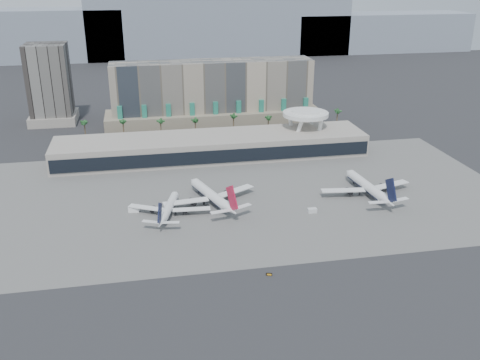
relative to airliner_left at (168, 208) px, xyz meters
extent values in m
plane|color=#232326|center=(28.57, -39.51, -3.20)|extent=(900.00, 900.00, 0.00)
cube|color=#5B5B59|center=(28.57, 15.49, -3.17)|extent=(260.00, 130.00, 0.06)
cube|color=gray|center=(-151.43, 430.49, 24.30)|extent=(260.00, 60.00, 55.00)
cube|color=gray|center=(88.57, 430.49, 31.80)|extent=(300.00, 60.00, 70.00)
cube|color=gray|center=(288.57, 430.49, 19.30)|extent=(220.00, 60.00, 45.00)
cube|color=tan|center=(38.57, 135.49, 17.80)|extent=(130.00, 22.00, 42.00)
cube|color=tan|center=(38.57, 133.49, 1.80)|extent=(140.00, 30.00, 10.00)
cube|color=#257F67|center=(-21.43, 123.49, 5.80)|extent=(3.00, 2.00, 18.00)
cube|color=#257F67|center=(-6.43, 123.49, 5.80)|extent=(3.00, 2.00, 18.00)
cube|color=#257F67|center=(8.57, 123.49, 5.80)|extent=(3.00, 2.00, 18.00)
cube|color=#257F67|center=(23.57, 123.49, 5.80)|extent=(3.00, 2.00, 18.00)
cube|color=#257F67|center=(38.57, 123.49, 5.80)|extent=(3.00, 2.00, 18.00)
cube|color=#257F67|center=(53.57, 123.49, 5.80)|extent=(3.00, 2.00, 18.00)
cube|color=#257F67|center=(68.57, 123.49, 5.80)|extent=(3.00, 2.00, 18.00)
cube|color=#257F67|center=(83.57, 123.49, 5.80)|extent=(3.00, 2.00, 18.00)
cube|color=#257F67|center=(98.57, 123.49, 5.80)|extent=(3.00, 2.00, 18.00)
cube|color=black|center=(-66.43, 160.49, 22.80)|extent=(26.00, 26.00, 52.00)
cube|color=#B0A79A|center=(-66.43, 160.49, -0.20)|extent=(30.00, 30.00, 6.00)
cube|color=#B0A79A|center=(28.57, 70.49, 2.80)|extent=(170.00, 32.00, 12.00)
cube|color=black|center=(28.57, 54.29, 2.30)|extent=(168.00, 0.60, 7.00)
cube|color=black|center=(28.57, 70.49, 10.05)|extent=(170.00, 12.00, 2.50)
cylinder|color=white|center=(89.93, 82.86, 7.80)|extent=(6.98, 6.99, 21.89)
cylinder|color=white|center=(77.20, 82.86, 7.80)|extent=(6.98, 6.99, 21.89)
cylinder|color=white|center=(77.20, 70.13, 7.80)|extent=(6.98, 6.99, 21.89)
cylinder|color=white|center=(89.93, 70.13, 7.80)|extent=(6.98, 6.99, 21.89)
cylinder|color=white|center=(83.57, 76.49, 16.80)|extent=(26.00, 26.00, 2.20)
cylinder|color=white|center=(83.57, 76.49, 18.10)|extent=(16.00, 16.00, 1.20)
cylinder|color=brown|center=(-41.43, 105.49, 2.80)|extent=(0.70, 0.70, 12.00)
sphere|color=#1B451E|center=(-41.43, 105.49, 8.50)|extent=(2.80, 2.80, 2.80)
cylinder|color=brown|center=(-19.43, 105.49, 2.80)|extent=(0.70, 0.70, 12.00)
sphere|color=#1B451E|center=(-19.43, 105.49, 8.50)|extent=(2.80, 2.80, 2.80)
cylinder|color=brown|center=(2.57, 105.49, 2.80)|extent=(0.70, 0.70, 12.00)
sphere|color=#1B451E|center=(2.57, 105.49, 8.50)|extent=(2.80, 2.80, 2.80)
cylinder|color=brown|center=(23.57, 105.49, 2.80)|extent=(0.70, 0.70, 12.00)
sphere|color=#1B451E|center=(23.57, 105.49, 8.50)|extent=(2.80, 2.80, 2.80)
cylinder|color=brown|center=(46.57, 105.49, 2.80)|extent=(0.70, 0.70, 12.00)
sphere|color=#1B451E|center=(46.57, 105.49, 8.50)|extent=(2.80, 2.80, 2.80)
cylinder|color=brown|center=(68.57, 105.49, 2.80)|extent=(0.70, 0.70, 12.00)
sphere|color=#1B451E|center=(68.57, 105.49, 8.50)|extent=(2.80, 2.80, 2.80)
cylinder|color=brown|center=(90.57, 105.49, 2.80)|extent=(0.70, 0.70, 12.00)
sphere|color=#1B451E|center=(90.57, 105.49, 8.50)|extent=(2.80, 2.80, 2.80)
cylinder|color=brown|center=(113.57, 105.49, 2.80)|extent=(0.70, 0.70, 12.00)
sphere|color=#1B451E|center=(113.57, 105.49, 8.50)|extent=(2.80, 2.80, 2.80)
cylinder|color=white|center=(0.42, 1.52, -0.02)|extent=(9.88, 24.14, 3.53)
cylinder|color=#0F1433|center=(0.42, 1.52, -0.15)|extent=(9.69, 23.66, 3.46)
cone|color=white|center=(4.14, 14.81, -0.02)|extent=(4.47, 4.78, 3.53)
cone|color=white|center=(-3.77, -13.48, 0.24)|extent=(5.54, 8.60, 3.53)
cube|color=white|center=(-9.16, 3.28, -0.55)|extent=(15.71, 10.49, 0.31)
cube|color=white|center=(9.54, -1.95, -0.55)|extent=(16.08, 4.53, 0.31)
cylinder|color=black|center=(-6.50, 2.99, -1.43)|extent=(2.82, 3.92, 1.94)
cylinder|color=black|center=(7.11, -0.81, -1.43)|extent=(2.82, 3.92, 1.94)
cube|color=#0F1433|center=(-4.13, -14.75, 4.83)|extent=(2.58, 7.84, 9.29)
cube|color=white|center=(-7.83, -13.26, 0.69)|extent=(7.25, 4.61, 0.22)
cube|color=white|center=(-0.18, -15.40, 0.69)|extent=(7.26, 2.86, 0.22)
cylinder|color=black|center=(2.95, 10.56, -2.49)|extent=(0.44, 0.44, 1.41)
cylinder|color=black|center=(-2.53, 1.43, -2.49)|extent=(0.62, 0.62, 1.41)
cylinder|color=black|center=(2.91, -0.09, -2.49)|extent=(0.62, 0.62, 1.41)
cylinder|color=white|center=(18.94, 9.83, 0.75)|extent=(13.62, 29.78, 4.39)
cylinder|color=#0F1433|center=(18.94, 9.83, 0.59)|extent=(13.35, 29.18, 4.30)
cone|color=white|center=(13.51, 26.11, 0.75)|extent=(5.72, 6.07, 4.39)
cone|color=white|center=(25.05, -8.53, 1.08)|extent=(7.28, 10.75, 4.39)
cube|color=white|center=(7.84, 4.98, 0.09)|extent=(20.11, 6.57, 0.38)
cube|color=white|center=(30.73, 12.60, 0.09)|extent=(19.25, 13.78, 0.38)
cylinder|color=black|center=(10.78, 6.54, -1.00)|extent=(3.68, 4.93, 2.41)
cylinder|color=black|center=(27.44, 12.08, -1.00)|extent=(3.68, 4.93, 2.41)
cube|color=#B61434|center=(25.57, -10.09, 6.78)|extent=(3.67, 9.62, 11.55)
cube|color=white|center=(20.71, -11.13, 1.63)|extent=(9.07, 3.96, 0.27)
cube|color=white|center=(30.08, -8.01, 1.63)|extent=(8.93, 6.07, 0.27)
cylinder|color=black|center=(15.25, 20.90, -2.32)|extent=(0.55, 0.55, 1.76)
cylinder|color=black|center=(15.95, 7.68, -2.32)|extent=(0.77, 0.77, 1.76)
cylinder|color=black|center=(22.61, 9.90, -2.32)|extent=(0.77, 0.77, 1.76)
cylinder|color=white|center=(91.43, 6.23, 0.76)|extent=(6.99, 30.22, 4.39)
cylinder|color=#0F1433|center=(91.43, 6.23, 0.59)|extent=(6.85, 29.62, 4.30)
cone|color=white|center=(89.93, 23.34, 0.76)|extent=(4.81, 5.31, 4.39)
cone|color=white|center=(93.12, -13.07, 1.08)|extent=(5.24, 10.23, 4.39)
cube|color=white|center=(79.49, 4.08, 0.10)|extent=(20.15, 6.77, 0.38)
cube|color=white|center=(103.56, 6.19, 0.10)|extent=(20.19, 9.98, 0.38)
cylinder|color=black|center=(82.72, 4.92, -1.00)|extent=(2.79, 4.59, 2.42)
cylinder|color=black|center=(100.23, 6.45, -1.00)|extent=(2.79, 4.59, 2.42)
cube|color=#0F1433|center=(93.26, -14.71, 6.79)|extent=(1.42, 9.98, 11.56)
cube|color=white|center=(88.29, -14.59, 1.63)|extent=(8.90, 2.87, 0.27)
cube|color=white|center=(98.13, -13.73, 1.63)|extent=(9.10, 4.33, 0.27)
cylinder|color=black|center=(90.41, 17.87, -2.32)|extent=(0.55, 0.55, 1.76)
cylinder|color=black|center=(88.02, 4.83, -2.32)|extent=(0.77, 0.77, 1.76)
cylinder|color=black|center=(95.02, 5.44, -2.32)|extent=(0.77, 0.77, 1.76)
cube|color=white|center=(-14.53, 5.73, -2.10)|extent=(4.82, 2.93, 2.21)
cube|color=silver|center=(60.53, -9.41, -2.21)|extent=(3.86, 2.24, 1.97)
cube|color=black|center=(30.46, -54.84, -2.70)|extent=(2.17, 0.97, 0.99)
cube|color=#C08316|center=(30.46, -55.01, -2.70)|extent=(1.52, 0.55, 0.60)
cylinder|color=black|center=(29.67, -54.84, -2.90)|extent=(0.12, 0.12, 0.60)
cylinder|color=black|center=(31.26, -54.84, -2.90)|extent=(0.12, 0.12, 0.60)
camera|label=1|loc=(-8.79, -207.34, 95.03)|focal=40.00mm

